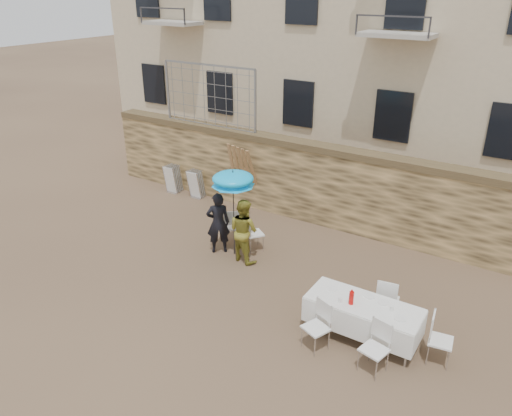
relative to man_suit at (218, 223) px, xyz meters
The scene contains 17 objects.
ground 2.32m from the man_suit, 73.23° to the right, with size 80.00×80.00×0.00m, color brown.
stone_wall 2.99m from the man_suit, 77.76° to the left, with size 13.00×0.50×2.20m, color olive.
chain_link_fence 4.41m from the man_suit, 129.18° to the left, with size 3.20×0.06×1.80m, color gray, non-canonical shape.
man_suit is the anchor object (origin of this frame).
woman_dress 0.75m from the man_suit, ahead, with size 0.77×0.60×1.58m, color gold.
umbrella 1.22m from the man_suit, 14.04° to the left, with size 1.02×1.02×2.05m.
couple_chair_left 0.63m from the man_suit, 90.00° to the left, with size 0.48×0.48×0.96m, color white, non-canonical shape.
couple_chair_right 0.94m from the man_suit, 38.16° to the left, with size 0.48×0.48×0.96m, color white, non-canonical shape.
banquet_table 4.42m from the man_suit, 16.30° to the right, with size 2.10×0.85×0.78m.
soda_bottle 4.28m from the man_suit, 18.98° to the right, with size 0.09×0.09×0.26m, color red.
table_chair_front_left 4.17m from the man_suit, 28.65° to the right, with size 0.48×0.48×0.96m, color white, non-canonical shape.
table_chair_front_right 5.16m from the man_suit, 22.77° to the right, with size 0.48×0.48×0.96m, color white, non-canonical shape.
table_chair_back 4.48m from the man_suit, ahead, with size 0.48×0.48×0.96m, color white, non-canonical shape.
table_chair_side 5.77m from the man_suit, 11.43° to the right, with size 0.48×0.48×0.96m, color white, non-canonical shape.
chair_stack_left 4.34m from the man_suit, 144.46° to the left, with size 0.46×0.47×0.92m, color white, non-canonical shape.
chair_stack_right 3.65m from the man_suit, 136.18° to the left, with size 0.46×0.40×0.92m, color white, non-canonical shape.
wood_planks 2.79m from the man_suit, 111.55° to the left, with size 0.70×0.20×2.00m, color #A37749, non-canonical shape.
Camera 1 is at (6.02, -6.65, 6.17)m, focal length 35.00 mm.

